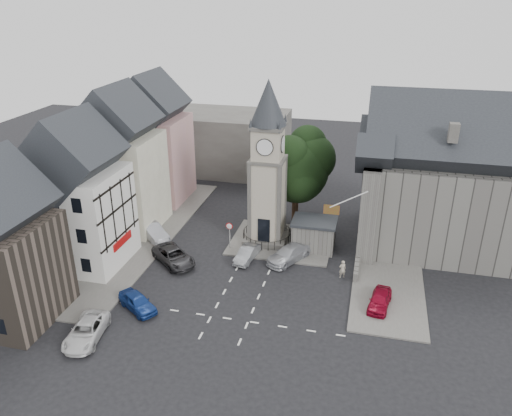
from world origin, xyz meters
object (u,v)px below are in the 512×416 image
(clock_tower, at_px, (268,165))
(stone_shelter, at_px, (314,234))
(car_east_red, at_px, (380,300))
(pedestrian, at_px, (342,269))
(car_west_blue, at_px, (137,302))

(clock_tower, height_order, stone_shelter, clock_tower)
(car_east_red, bearing_deg, stone_shelter, 136.27)
(pedestrian, bearing_deg, stone_shelter, -80.38)
(car_east_red, height_order, pedestrian, pedestrian)
(stone_shelter, distance_m, pedestrian, 5.83)
(stone_shelter, bearing_deg, pedestrian, -56.45)
(car_west_blue, bearing_deg, pedestrian, -27.11)
(car_east_red, xyz_separation_m, pedestrian, (-3.31, 3.79, 0.20))
(car_east_red, relative_size, pedestrian, 2.24)
(car_west_blue, height_order, car_east_red, car_west_blue)
(car_east_red, bearing_deg, car_west_blue, -156.24)
(clock_tower, bearing_deg, stone_shelter, -5.84)
(stone_shelter, xyz_separation_m, car_east_red, (6.51, -8.61, -0.89))
(stone_shelter, relative_size, pedestrian, 2.50)
(car_west_blue, xyz_separation_m, pedestrian, (15.50, 8.68, 0.18))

